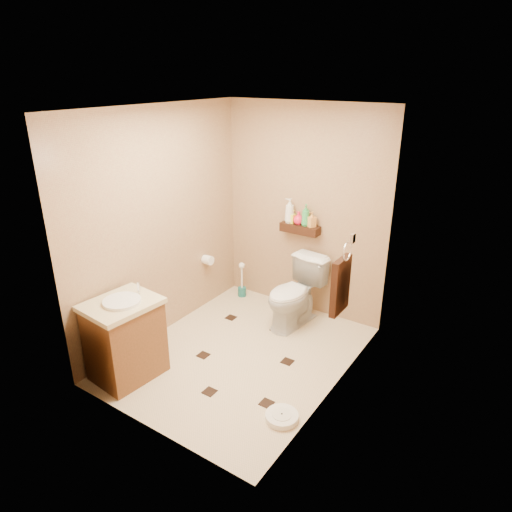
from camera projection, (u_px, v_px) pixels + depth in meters
The scene contains 19 objects.
ground at pixel (241, 354), 4.65m from camera, with size 2.50×2.50×0.00m, color beige.
wall_back at pixel (304, 212), 5.16m from camera, with size 2.00×0.04×2.40m, color tan.
wall_front at pixel (138, 296), 3.23m from camera, with size 2.00×0.04×2.40m, color tan.
wall_left at pixel (161, 225), 4.71m from camera, with size 0.04×2.50×2.40m, color tan.
wall_right at pixel (341, 268), 3.68m from camera, with size 0.04×2.50×2.40m, color tan.
ceiling at pixel (238, 108), 3.74m from camera, with size 2.00×2.50×0.02m, color white.
wall_shelf at pixel (300, 229), 5.17m from camera, with size 0.46×0.14×0.10m, color #32180D.
floor_accents at pixel (246, 356), 4.61m from camera, with size 1.25×1.35×0.01m.
toilet at pixel (295, 293), 5.07m from camera, with size 0.43×0.75×0.77m, color white.
vanity at pixel (125, 338), 4.19m from camera, with size 0.58×0.68×0.89m.
bathroom_scale at pixel (282, 417), 3.77m from camera, with size 0.32×0.32×0.06m.
toilet_brush at pixel (242, 284), 5.79m from camera, with size 0.11×0.11×0.46m.
towel_ring at pixel (341, 283), 4.02m from camera, with size 0.12×0.30×0.76m.
toilet_paper at pixel (208, 260), 5.40m from camera, with size 0.12×0.11×0.12m.
bottle_a at pixel (290, 211), 5.17m from camera, with size 0.11×0.11×0.28m, color white.
bottle_b at pixel (292, 216), 5.17m from camera, with size 0.07×0.07×0.16m, color #F1FF35.
bottle_c at pixel (299, 218), 5.13m from camera, with size 0.12×0.12×0.15m, color #F51C44.
bottle_d at pixel (306, 215), 5.07m from camera, with size 0.09×0.09×0.25m, color green.
bottle_e at pixel (312, 219), 5.04m from camera, with size 0.08×0.08×0.17m, color #E39B4B.
Camera 1 is at (2.30, -3.19, 2.68)m, focal length 32.00 mm.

